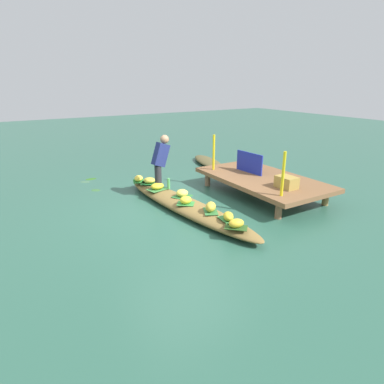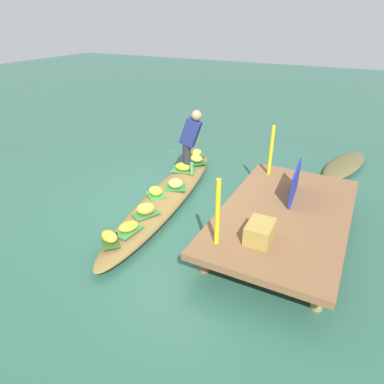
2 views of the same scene
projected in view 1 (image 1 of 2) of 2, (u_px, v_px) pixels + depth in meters
canal_water at (185, 211)px, 7.04m from camera, size 40.00×40.00×0.00m
dock_platform at (262, 180)px, 7.92m from camera, size 3.20×1.80×0.44m
vendor_boat at (185, 206)px, 7.00m from camera, size 4.38×1.18×0.23m
moored_boat at (208, 162)px, 10.89m from camera, size 2.05×1.03×0.17m
leaf_mat_0 at (150, 183)px, 8.12m from camera, size 0.50×0.52×0.01m
banana_bunch_0 at (149, 180)px, 8.09m from camera, size 0.37×0.38×0.14m
leaf_mat_1 at (139, 181)px, 8.28m from camera, size 0.44×0.37×0.01m
banana_bunch_1 at (139, 178)px, 8.26m from camera, size 0.34×0.32×0.15m
leaf_mat_2 at (186, 204)px, 6.77m from camera, size 0.43×0.44×0.01m
banana_bunch_2 at (186, 200)px, 6.75m from camera, size 0.25×0.28×0.16m
leaf_mat_3 at (211, 211)px, 6.38m from camera, size 0.48×0.41×0.01m
banana_bunch_3 at (211, 207)px, 6.35m from camera, size 0.34×0.34×0.19m
leaf_mat_4 at (236, 227)px, 5.68m from camera, size 0.44×0.44×0.01m
banana_bunch_4 at (236, 223)px, 5.66m from camera, size 0.24×0.31×0.16m
leaf_mat_5 at (182, 196)px, 7.19m from camera, size 0.47×0.48×0.01m
banana_bunch_5 at (182, 193)px, 7.17m from camera, size 0.32×0.32×0.16m
leaf_mat_6 at (157, 189)px, 7.67m from camera, size 0.41×0.51×0.01m
banana_bunch_6 at (157, 186)px, 7.65m from camera, size 0.28×0.34×0.15m
leaf_mat_7 at (228, 220)px, 5.99m from camera, size 0.44×0.28×0.01m
banana_bunch_7 at (228, 216)px, 5.97m from camera, size 0.35×0.31×0.14m
vendor_person at (161, 159)px, 7.57m from camera, size 0.23×0.45×1.24m
water_bottle at (169, 184)px, 7.67m from camera, size 0.07×0.07×0.26m
market_banner at (249, 163)px, 8.22m from camera, size 0.87×0.09×0.51m
railing_post_west at (214, 152)px, 8.43m from camera, size 0.06×0.06×0.91m
railing_post_east at (283, 174)px, 6.49m from camera, size 0.06×0.06×0.91m
produce_crate at (287, 182)px, 7.08m from camera, size 0.45×0.33×0.25m
drifting_plant_0 at (85, 182)px, 9.02m from camera, size 0.32×0.33×0.01m
drifting_plant_1 at (91, 179)px, 9.28m from camera, size 0.20×0.32×0.01m
drifting_plant_2 at (96, 190)px, 8.34m from camera, size 0.31×0.30×0.01m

